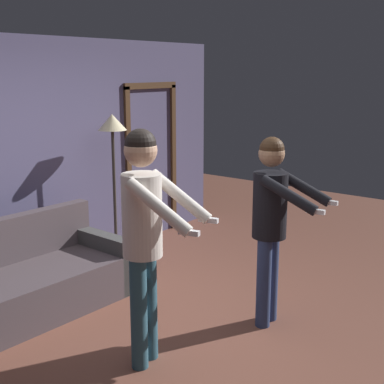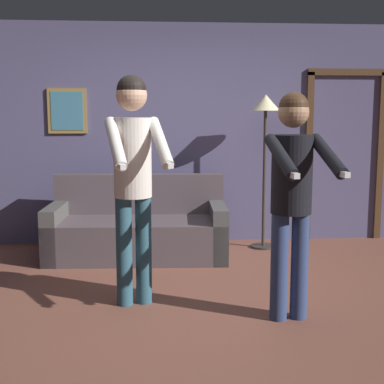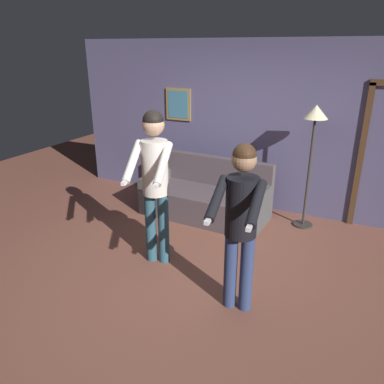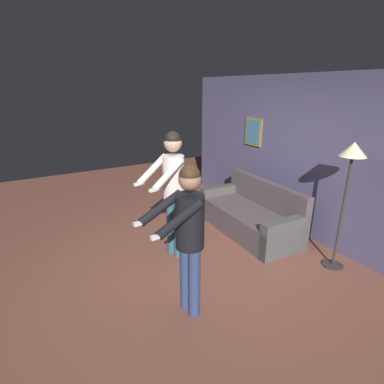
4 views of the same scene
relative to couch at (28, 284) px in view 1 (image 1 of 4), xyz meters
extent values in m
plane|color=brown|center=(0.51, -1.46, -0.28)|extent=(12.00, 12.00, 0.00)
cube|color=#524E72|center=(0.51, 0.71, 1.02)|extent=(6.40, 0.06, 2.60)
cube|color=#4C331E|center=(2.07, 0.66, 0.74)|extent=(0.08, 0.04, 2.04)
cube|color=#4C331E|center=(2.97, 0.66, 0.74)|extent=(0.08, 0.04, 2.04)
cube|color=#4C331E|center=(2.52, 0.66, 1.76)|extent=(0.98, 0.04, 0.08)
cube|color=#4F4348|center=(0.00, -0.04, -0.07)|extent=(1.94, 0.93, 0.42)
cube|color=#4F4348|center=(0.01, 0.31, 0.37)|extent=(1.90, 0.22, 0.45)
cube|color=#494948|center=(0.87, -0.08, 0.01)|extent=(0.20, 0.86, 0.58)
cylinder|color=#332D28|center=(1.44, 0.29, -0.27)|extent=(0.28, 0.28, 0.02)
cylinder|color=#332D28|center=(1.44, 0.29, 0.52)|extent=(0.04, 0.04, 1.56)
cone|color=#F9EAB7|center=(1.44, 0.29, 1.39)|extent=(0.33, 0.33, 0.18)
cylinder|color=#2B5365|center=(-0.07, -1.50, 0.17)|extent=(0.13, 0.13, 0.89)
cylinder|color=#2B5365|center=(0.09, -1.46, 0.17)|extent=(0.13, 0.13, 0.89)
cylinder|color=silver|center=(0.01, -1.48, 0.92)|extent=(0.30, 0.30, 0.63)
sphere|color=tan|center=(0.01, -1.48, 1.41)|extent=(0.24, 0.24, 0.24)
sphere|color=black|center=(0.01, -1.48, 1.45)|extent=(0.23, 0.23, 0.23)
cylinder|color=silver|center=(-0.10, -1.74, 1.05)|extent=(0.20, 0.52, 0.38)
cube|color=white|center=(-0.05, -1.97, 0.90)|extent=(0.07, 0.16, 0.04)
cylinder|color=silver|center=(0.23, -1.66, 1.05)|extent=(0.20, 0.52, 0.38)
cube|color=white|center=(0.28, -1.89, 0.90)|extent=(0.07, 0.16, 0.04)
cylinder|color=navy|center=(1.11, -1.90, 0.13)|extent=(0.13, 0.13, 0.81)
cylinder|color=navy|center=(1.27, -1.88, 0.13)|extent=(0.13, 0.13, 0.81)
cylinder|color=black|center=(1.19, -1.89, 0.82)|extent=(0.30, 0.30, 0.58)
sphere|color=#9E7556|center=(1.19, -1.89, 1.27)|extent=(0.22, 0.22, 0.22)
sphere|color=#382314|center=(1.19, -1.89, 1.31)|extent=(0.21, 0.21, 0.21)
cylinder|color=black|center=(1.04, -2.14, 0.98)|extent=(0.14, 0.51, 0.29)
cube|color=white|center=(1.07, -2.37, 0.87)|extent=(0.06, 0.15, 0.04)
cylinder|color=black|center=(1.38, -2.11, 0.98)|extent=(0.14, 0.51, 0.29)
cube|color=white|center=(1.41, -2.34, 0.87)|extent=(0.06, 0.15, 0.04)
camera|label=1|loc=(-2.77, -4.09, 1.98)|focal=50.00mm
camera|label=2|loc=(0.18, -5.71, 1.26)|focal=50.00mm
camera|label=3|loc=(2.15, -4.92, 2.19)|focal=35.00mm
camera|label=4|loc=(3.59, -3.27, 2.12)|focal=28.00mm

